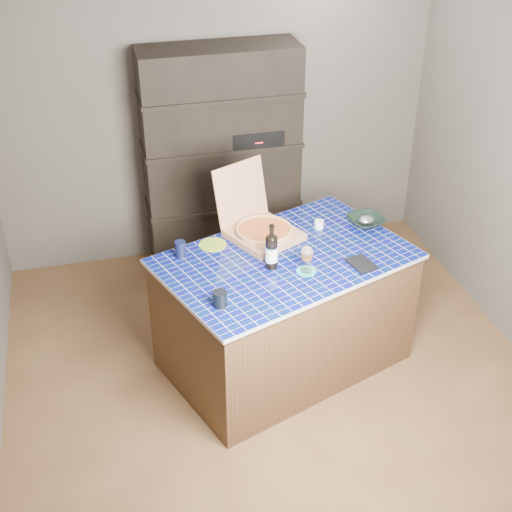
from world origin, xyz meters
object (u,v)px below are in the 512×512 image
object	(u,v)px
wine_glass	(307,254)
kitchen_island	(284,311)
pizza_box	(261,228)
bowl	(366,221)
mead_bottle	(271,251)
dvd_case	(361,264)

from	to	relation	value
wine_glass	kitchen_island	bearing A→B (deg)	111.24
pizza_box	bowl	xyz separation A→B (m)	(0.73, -0.03, -0.03)
kitchen_island	bowl	bearing A→B (deg)	1.76
mead_bottle	pizza_box	bearing A→B (deg)	84.60
wine_glass	dvd_case	world-z (taller)	wine_glass
kitchen_island	pizza_box	xyz separation A→B (m)	(-0.08, 0.29, 0.49)
pizza_box	mead_bottle	bearing A→B (deg)	-120.75
wine_glass	dvd_case	size ratio (longest dim) A/B	0.94
kitchen_island	mead_bottle	bearing A→B (deg)	-162.80
mead_bottle	dvd_case	xyz separation A→B (m)	(0.55, -0.11, -0.11)
kitchen_island	dvd_case	bearing A→B (deg)	-45.52
dvd_case	bowl	size ratio (longest dim) A/B	0.77
bowl	dvd_case	bearing A→B (deg)	-114.94
mead_bottle	wine_glass	xyz separation A→B (m)	(0.19, -0.10, 0.01)
pizza_box	bowl	world-z (taller)	pizza_box
wine_glass	bowl	distance (m)	0.73
wine_glass	bowl	world-z (taller)	wine_glass
wine_glass	dvd_case	bearing A→B (deg)	-2.03
wine_glass	dvd_case	distance (m)	0.37
bowl	kitchen_island	bearing A→B (deg)	-158.23
mead_bottle	wine_glass	world-z (taller)	mead_bottle
pizza_box	dvd_case	xyz separation A→B (m)	(0.51, -0.49, -0.06)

